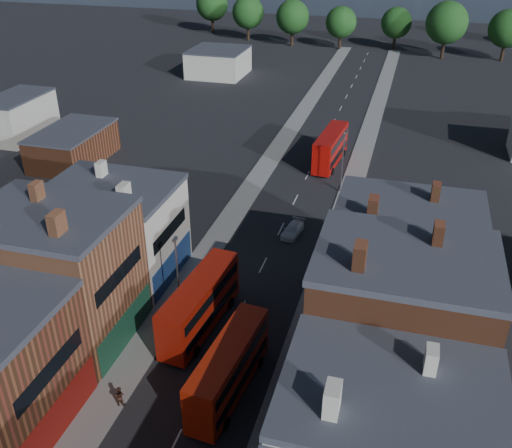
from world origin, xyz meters
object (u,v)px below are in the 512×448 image
Objects in this scene: ped_1 at (119,396)px; ped_3 at (295,389)px; car_3 at (293,230)px; bus_1 at (229,368)px; car_2 at (207,291)px; bus_0 at (200,303)px; bus_2 at (331,147)px.

ped_3 reaches higher than ped_1.
car_3 is at bearing 12.29° from ped_3.
bus_1 is 2.72× the size of car_2.
ped_3 is at bearing -25.89° from bus_0.
ped_3 reaches higher than car_3.
bus_2 is 51.15m from ped_1.
car_2 is at bearing -95.04° from bus_2.
bus_2 reaches higher than ped_3.
bus_1 is at bearing -166.60° from ped_1.
car_2 is (-1.13, 4.58, -2.08)m from bus_0.
car_3 reaches higher than car_2.
ped_3 is at bearing -173.22° from ped_1.
bus_1 is 2.51× the size of car_3.
bus_1 is at bearing -81.13° from car_3.
bus_0 reaches higher than ped_3.
bus_2 is 46.54m from ped_3.
ped_3 is at bearing -79.33° from bus_2.
bus_1 is at bearing -85.48° from bus_2.
bus_2 is (4.98, 40.23, -0.01)m from bus_0.
bus_1 is 6.36× the size of ped_1.
bus_1 is 8.43m from ped_1.
bus_1 reaches higher than ped_1.
ped_1 is (-6.89, -28.80, 0.34)m from car_3.
ped_1 reaches higher than car_3.
car_3 is at bearing 82.65° from bus_0.
car_2 is at bearing -107.98° from ped_1.
ped_1 is at bearing -148.59° from bus_1.
bus_0 reaches higher than ped_1.
bus_0 is at bearing 131.53° from bus_1.
ped_3 reaches higher than car_2.
car_2 is at bearing 123.61° from bus_1.
car_2 is 2.34× the size of ped_1.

